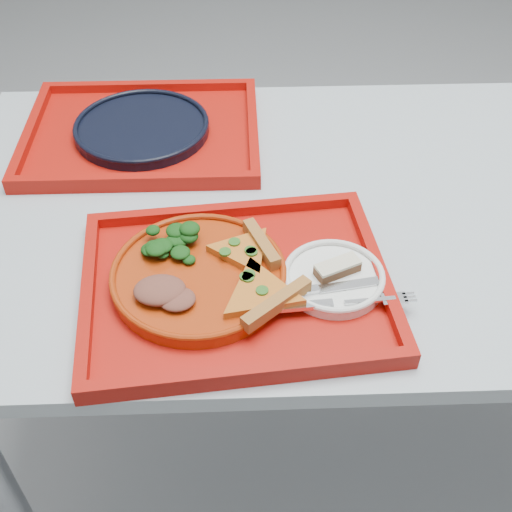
% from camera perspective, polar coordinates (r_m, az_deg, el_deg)
% --- Properties ---
extents(ground, '(10.00, 10.00, 0.00)m').
position_cam_1_polar(ground, '(1.72, 9.07, -14.95)').
color(ground, '#94969C').
rests_on(ground, ground).
extents(table, '(1.60, 0.80, 0.75)m').
position_cam_1_polar(table, '(1.20, 12.57, 2.21)').
color(table, '#A2ADB5').
rests_on(table, ground).
extents(tray_main, '(0.48, 0.39, 0.01)m').
position_cam_1_polar(tray_main, '(0.96, -1.78, -2.85)').
color(tray_main, '#A51008').
rests_on(tray_main, table).
extents(tray_far, '(0.45, 0.35, 0.01)m').
position_cam_1_polar(tray_far, '(1.30, -10.02, 10.54)').
color(tray_far, '#A51008').
rests_on(tray_far, table).
extents(dinner_plate, '(0.26, 0.26, 0.02)m').
position_cam_1_polar(dinner_plate, '(0.96, -5.11, -1.88)').
color(dinner_plate, '#9D2C0A').
rests_on(dinner_plate, tray_main).
extents(side_plate, '(0.15, 0.15, 0.01)m').
position_cam_1_polar(side_plate, '(0.96, 6.89, -2.07)').
color(side_plate, white).
rests_on(side_plate, tray_main).
extents(navy_plate, '(0.26, 0.26, 0.02)m').
position_cam_1_polar(navy_plate, '(1.29, -10.10, 11.06)').
color(navy_plate, black).
rests_on(navy_plate, tray_far).
extents(pizza_slice_a, '(0.18, 0.18, 0.02)m').
position_cam_1_polar(pizza_slice_a, '(0.91, 0.36, -3.07)').
color(pizza_slice_a, gold).
rests_on(pizza_slice_a, dinner_plate).
extents(pizza_slice_b, '(0.15, 0.14, 0.02)m').
position_cam_1_polar(pizza_slice_b, '(0.97, -1.08, 0.62)').
color(pizza_slice_b, gold).
rests_on(pizza_slice_b, dinner_plate).
extents(salad_heap, '(0.08, 0.07, 0.04)m').
position_cam_1_polar(salad_heap, '(0.98, -7.53, 1.44)').
color(salad_heap, black).
rests_on(salad_heap, dinner_plate).
extents(meat_portion, '(0.08, 0.06, 0.02)m').
position_cam_1_polar(meat_portion, '(0.92, -8.55, -3.02)').
color(meat_portion, brown).
rests_on(meat_portion, dinner_plate).
extents(dessert_bar, '(0.07, 0.05, 0.02)m').
position_cam_1_polar(dessert_bar, '(0.95, 7.26, -1.05)').
color(dessert_bar, '#4A2718').
rests_on(dessert_bar, side_plate).
extents(knife, '(0.19, 0.05, 0.01)m').
position_cam_1_polar(knife, '(0.93, 6.47, -2.78)').
color(knife, silver).
rests_on(knife, side_plate).
extents(fork, '(0.19, 0.04, 0.01)m').
position_cam_1_polar(fork, '(0.92, 7.76, -4.11)').
color(fork, silver).
rests_on(fork, side_plate).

